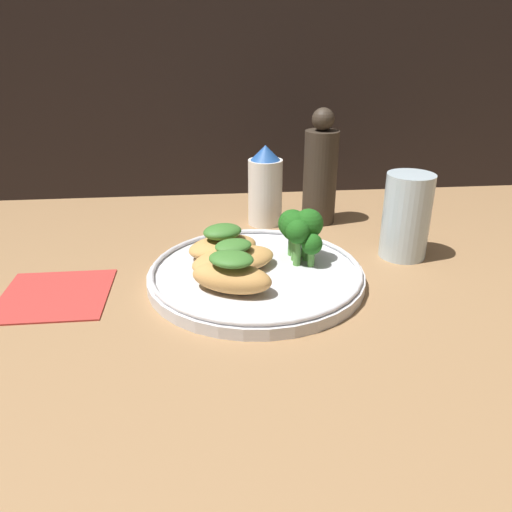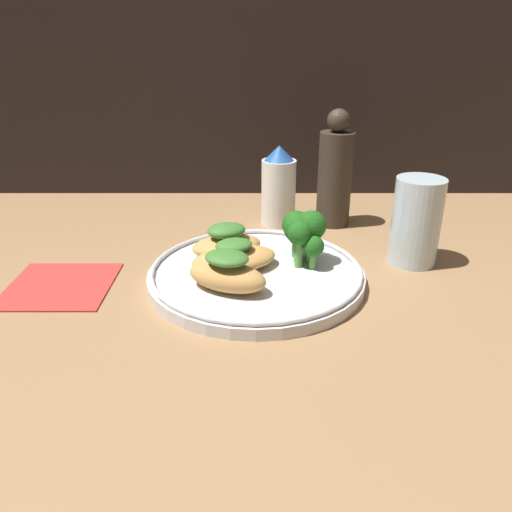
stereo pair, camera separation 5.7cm
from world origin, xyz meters
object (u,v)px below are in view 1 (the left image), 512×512
broccoli_bunch (301,229)px  drinking_glass (406,216)px  sauce_bottle (265,187)px  pepper_grinder (320,173)px  plate (256,274)px

broccoli_bunch → drinking_glass: size_ratio=0.60×
sauce_bottle → pepper_grinder: 8.81cm
sauce_bottle → pepper_grinder: size_ratio=0.70×
sauce_bottle → drinking_glass: 22.31cm
plate → broccoli_bunch: broccoli_bunch is taller
plate → pepper_grinder: size_ratio=1.47×
broccoli_bunch → pepper_grinder: pepper_grinder is taller
sauce_bottle → plate: bearing=-99.8°
plate → pepper_grinder: 24.46cm
drinking_glass → broccoli_bunch: bearing=-168.9°
pepper_grinder → drinking_glass: size_ratio=1.56×
drinking_glass → sauce_bottle: bearing=139.8°
pepper_grinder → sauce_bottle: bearing=180.0°
sauce_bottle → drinking_glass: size_ratio=1.09×
plate → pepper_grinder: bearing=59.1°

